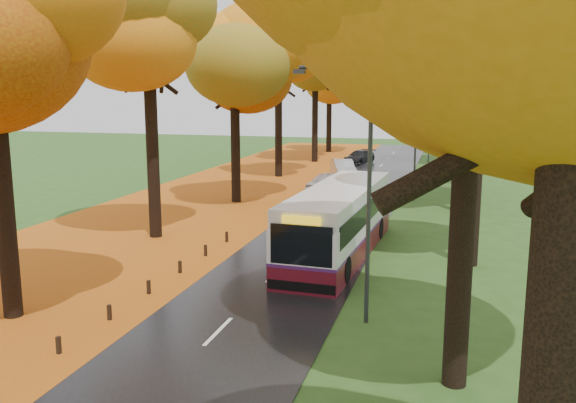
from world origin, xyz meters
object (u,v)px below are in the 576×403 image
at_px(streetlamp_near, 361,174).
at_px(streetlamp_mid, 412,129).
at_px(streetlamp_far, 428,115).
at_px(car_white, 325,182).
at_px(bus, 339,220).
at_px(car_silver, 343,169).
at_px(car_dark, 359,157).

relative_size(streetlamp_near, streetlamp_mid, 1.00).
bearing_deg(streetlamp_far, streetlamp_near, -90.00).
distance_m(streetlamp_near, car_white, 25.22).
xyz_separation_m(streetlamp_mid, streetlamp_far, (0.00, 22.00, 0.00)).
bearing_deg(streetlamp_near, streetlamp_mid, 90.00).
height_order(bus, car_silver, bus).
xyz_separation_m(streetlamp_near, bus, (-2.03, 7.52, -3.10)).
distance_m(car_white, car_dark, 17.02).
xyz_separation_m(car_white, car_dark, (-0.14, 17.01, -0.02)).
xyz_separation_m(streetlamp_mid, car_dark, (-6.26, 19.15, -4.05)).
xyz_separation_m(streetlamp_far, car_dark, (-6.26, -2.85, -4.05)).
bearing_deg(car_white, streetlamp_far, 89.68).
distance_m(streetlamp_far, car_silver, 14.88).
bearing_deg(car_dark, streetlamp_far, 42.88).
xyz_separation_m(streetlamp_far, car_silver, (-6.05, -13.01, -3.94)).
bearing_deg(car_silver, streetlamp_mid, -75.99).
distance_m(streetlamp_near, streetlamp_mid, 22.00).
relative_size(streetlamp_near, bus, 0.69).
relative_size(car_white, car_dark, 0.88).
relative_size(streetlamp_mid, streetlamp_far, 1.00).
xyz_separation_m(bus, car_white, (-4.09, 16.62, -0.92)).
bearing_deg(bus, car_white, 106.91).
relative_size(streetlamp_near, car_silver, 1.80).
bearing_deg(car_dark, car_white, -71.14).
bearing_deg(car_dark, bus, -64.44).
bearing_deg(bus, car_silver, 102.79).
xyz_separation_m(streetlamp_mid, car_silver, (-6.05, 8.99, -3.94)).
height_order(streetlamp_mid, car_silver, streetlamp_mid).
bearing_deg(bus, streetlamp_mid, 85.08).
xyz_separation_m(streetlamp_far, bus, (-2.03, -36.48, -3.10)).
xyz_separation_m(streetlamp_mid, bus, (-2.03, -14.48, -3.10)).
height_order(car_silver, car_dark, car_silver).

